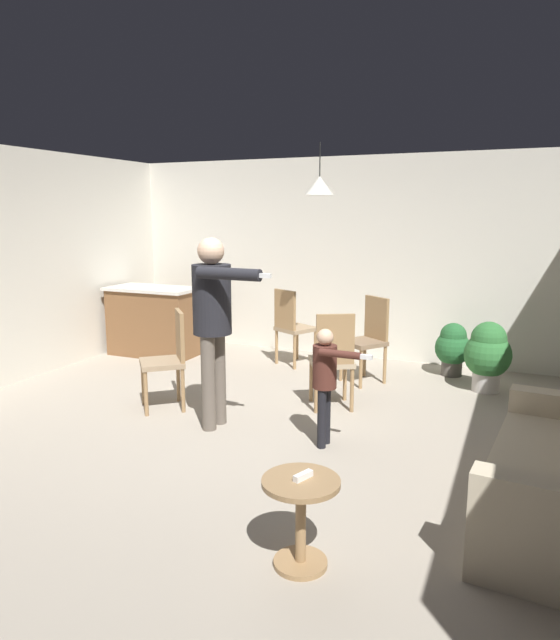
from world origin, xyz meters
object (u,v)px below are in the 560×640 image
at_px(person_adult, 214,312).
at_px(dining_chair_spare, 333,357).
at_px(person_child, 326,374).
at_px(dining_chair_centre_back, 368,336).
at_px(potted_plant_by_wall, 488,353).
at_px(potted_plant_corner, 453,347).
at_px(kitchen_counter, 154,321).
at_px(dining_chair_near_wall, 292,324).
at_px(dining_chair_by_counter, 169,356).
at_px(side_table_by_couch, 301,512).
at_px(spare_remote_on_table, 303,476).

bearing_deg(person_adult, dining_chair_spare, 138.11).
xyz_separation_m(person_child, dining_chair_spare, (-0.23, 0.91, -0.09)).
xyz_separation_m(dining_chair_centre_back, potted_plant_by_wall, (1.31, 0.16, -0.11)).
xyz_separation_m(dining_chair_centre_back, potted_plant_corner, (0.89, 0.65, -0.19)).
bearing_deg(dining_chair_centre_back, kitchen_counter, 33.21).
xyz_separation_m(dining_chair_near_wall, potted_plant_corner, (1.98, 0.33, -0.19)).
relative_size(kitchen_counter, person_adult, 0.72).
xyz_separation_m(dining_chair_by_counter, dining_chair_near_wall, (0.52, 2.02, 0.00)).
bearing_deg(potted_plant_by_wall, side_table_by_couch, -101.04).
bearing_deg(dining_chair_near_wall, spare_remote_on_table, -40.16).
bearing_deg(person_child, dining_chair_near_wall, -149.87).
bearing_deg(person_adult, dining_chair_near_wall, -174.06).
relative_size(person_adult, potted_plant_corner, 2.68).
bearing_deg(potted_plant_corner, dining_chair_centre_back, -143.91).
height_order(potted_plant_by_wall, spare_remote_on_table, potted_plant_by_wall).
xyz_separation_m(person_adult, dining_chair_spare, (0.85, 0.89, -0.54)).
bearing_deg(dining_chair_by_counter, dining_chair_spare, -108.71).
height_order(dining_chair_centre_back, potted_plant_by_wall, dining_chair_centre_back).
distance_m(person_child, spare_remote_on_table, 1.70).
xyz_separation_m(side_table_by_couch, dining_chair_by_counter, (-2.18, 1.95, 0.22)).
bearing_deg(side_table_by_couch, potted_plant_corner, 85.80).
bearing_deg(dining_chair_near_wall, dining_chair_centre_back, 10.83).
height_order(person_adult, dining_chair_centre_back, person_adult).
height_order(kitchen_counter, side_table_by_couch, kitchen_counter).
bearing_deg(dining_chair_spare, person_child, -103.74).
height_order(potted_plant_corner, spare_remote_on_table, potted_plant_corner).
distance_m(dining_chair_centre_back, potted_plant_by_wall, 1.33).
bearing_deg(person_adult, dining_chair_centre_back, 156.58).
relative_size(dining_chair_by_counter, dining_chair_centre_back, 1.00).
xyz_separation_m(dining_chair_by_counter, potted_plant_by_wall, (2.93, 1.86, -0.11)).
relative_size(kitchen_counter, dining_chair_near_wall, 1.26).
bearing_deg(dining_chair_spare, potted_plant_by_wall, 13.65).
relative_size(dining_chair_by_counter, potted_plant_corner, 1.53).
distance_m(dining_chair_near_wall, dining_chair_spare, 1.73).
distance_m(dining_chair_by_counter, spare_remote_on_table, 2.92).
distance_m(dining_chair_near_wall, potted_plant_by_wall, 2.42).
height_order(person_child, dining_chair_spare, person_child).
relative_size(dining_chair_near_wall, spare_remote_on_table, 7.69).
xyz_separation_m(dining_chair_centre_back, spare_remote_on_table, (0.58, -3.64, -0.01)).
bearing_deg(potted_plant_by_wall, dining_chair_spare, -138.26).
height_order(kitchen_counter, dining_chair_centre_back, dining_chair_centre_back).
distance_m(person_child, dining_chair_by_counter, 1.79).
xyz_separation_m(dining_chair_near_wall, dining_chair_spare, (1.01, -1.40, 0.00)).
distance_m(person_adult, dining_chair_by_counter, 0.92).
relative_size(side_table_by_couch, potted_plant_by_wall, 0.66).
height_order(dining_chair_by_counter, dining_chair_spare, same).
height_order(side_table_by_couch, potted_plant_by_wall, potted_plant_by_wall).
bearing_deg(side_table_by_couch, dining_chair_near_wall, 112.79).
height_order(kitchen_counter, dining_chair_near_wall, dining_chair_near_wall).
xyz_separation_m(dining_chair_by_counter, dining_chair_spare, (1.53, 0.61, 0.00)).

